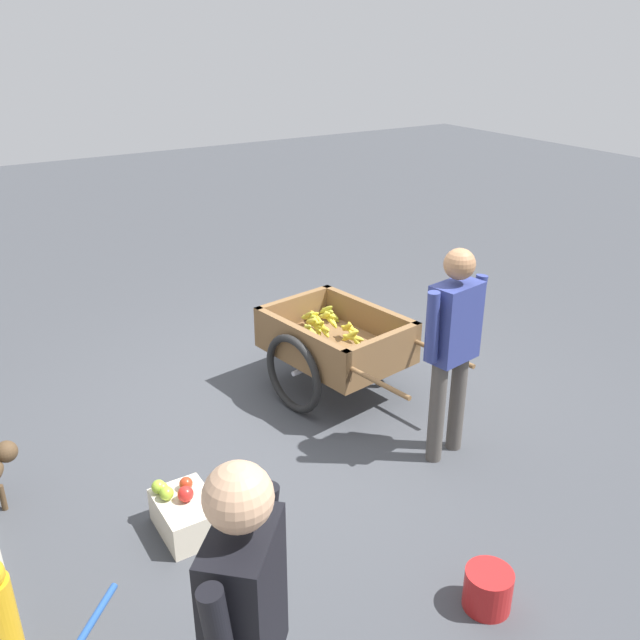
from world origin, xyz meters
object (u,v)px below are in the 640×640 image
object	(u,v)px
fruit_cart	(335,344)
cyclist_person	(246,630)
plastic_bucket	(488,589)
vendor_person	(453,338)
apple_crate	(186,513)

from	to	relation	value
fruit_cart	cyclist_person	distance (m)	3.34
cyclist_person	plastic_bucket	world-z (taller)	cyclist_person
vendor_person	cyclist_person	bearing A→B (deg)	123.17
fruit_cart	vendor_person	xyz separation A→B (m)	(-1.13, -0.18, 0.46)
fruit_cart	vendor_person	bearing A→B (deg)	-170.93
fruit_cart	vendor_person	distance (m)	1.24
fruit_cart	plastic_bucket	world-z (taller)	fruit_cart
fruit_cart	plastic_bucket	bearing A→B (deg)	166.47
fruit_cart	apple_crate	bearing A→B (deg)	119.03
vendor_person	plastic_bucket	world-z (taller)	vendor_person
plastic_bucket	apple_crate	distance (m)	1.77
fruit_cart	apple_crate	distance (m)	1.93
fruit_cart	plastic_bucket	size ratio (longest dim) A/B	6.96
apple_crate	vendor_person	bearing A→B (deg)	-96.44
vendor_person	cyclist_person	xyz separation A→B (m)	(-1.45, 2.23, 0.08)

